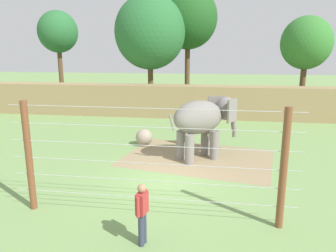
{
  "coord_description": "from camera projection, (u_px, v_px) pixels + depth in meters",
  "views": [
    {
      "loc": [
        1.87,
        -11.64,
        4.91
      ],
      "look_at": [
        -0.35,
        3.19,
        1.4
      ],
      "focal_mm": 34.34,
      "sensor_mm": 36.0,
      "label": 1
    }
  ],
  "objects": [
    {
      "name": "enrichment_ball",
      "position": [
        144.0,
        137.0,
        17.04
      ],
      "size": [
        0.89,
        0.89,
        0.89
      ],
      "primitive_type": "sphere",
      "color": "gray",
      "rests_on": "ground"
    },
    {
      "name": "tree_right_of_centre",
      "position": [
        306.0,
        43.0,
        24.46
      ],
      "size": [
        3.82,
        3.82,
        7.52
      ],
      "color": "brown",
      "rests_on": "ground"
    },
    {
      "name": "embankment_wall",
      "position": [
        191.0,
        101.0,
        24.26
      ],
      "size": [
        36.0,
        1.8,
        2.39
      ],
      "primitive_type": "cube",
      "color": "#997F56",
      "rests_on": "ground"
    },
    {
      "name": "ground_plane",
      "position": [
        165.0,
        179.0,
        12.6
      ],
      "size": [
        120.0,
        120.0,
        0.0
      ],
      "primitive_type": "plane",
      "color": "#759956"
    },
    {
      "name": "dirt_patch",
      "position": [
        198.0,
        158.0,
        15.15
      ],
      "size": [
        7.5,
        5.95,
        0.01
      ],
      "primitive_type": "cube",
      "rotation": [
        0.0,
        0.0,
        -0.19
      ],
      "color": "#937F5B",
      "rests_on": "ground"
    },
    {
      "name": "zookeeper",
      "position": [
        142.0,
        212.0,
        8.18
      ],
      "size": [
        0.29,
        0.59,
        1.67
      ],
      "color": "#33384C",
      "rests_on": "ground"
    },
    {
      "name": "elephant",
      "position": [
        204.0,
        119.0,
        14.7
      ],
      "size": [
        3.33,
        2.94,
        2.81
      ],
      "color": "gray",
      "rests_on": "ground"
    },
    {
      "name": "tree_far_left",
      "position": [
        58.0,
        32.0,
        31.14
      ],
      "size": [
        3.81,
        3.81,
        8.73
      ],
      "color": "brown",
      "rests_on": "ground"
    },
    {
      "name": "cable_fence",
      "position": [
        149.0,
        162.0,
        9.35
      ],
      "size": [
        8.55,
        0.21,
        3.49
      ],
      "color": "brown",
      "rests_on": "ground"
    },
    {
      "name": "tree_behind_wall",
      "position": [
        188.0,
        18.0,
        27.45
      ],
      "size": [
        5.01,
        5.01,
        10.29
      ],
      "color": "brown",
      "rests_on": "ground"
    },
    {
      "name": "tree_left_of_centre",
      "position": [
        150.0,
        32.0,
        25.96
      ],
      "size": [
        5.72,
        5.72,
        9.41
      ],
      "color": "brown",
      "rests_on": "ground"
    }
  ]
}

